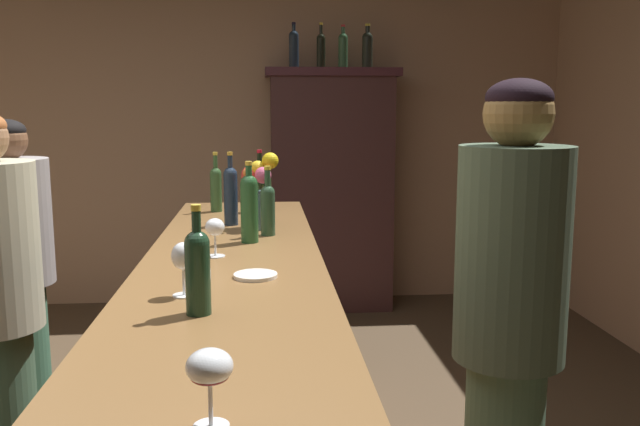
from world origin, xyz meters
The scene contains 20 objects.
wall_back centered at (0.00, 3.04, 1.31)m, with size 5.98×0.12×2.63m, color tan.
bar_counter centered at (0.44, 0.03, 0.51)m, with size 0.65×2.96×1.01m.
display_cabinet centered at (1.08, 2.73, 0.95)m, with size 0.99×0.44×1.83m.
wine_bottle_riesling centered at (0.31, 1.18, 1.14)m, with size 0.06×0.06×0.31m.
wine_bottle_syrah centered at (0.57, 0.50, 1.13)m, with size 0.06×0.06×0.30m.
wine_bottle_malbec centered at (0.41, 0.77, 1.16)m, with size 0.06×0.06×0.34m.
wine_bottle_pinot centered at (0.54, 1.17, 1.15)m, with size 0.07×0.07×0.32m.
wine_bottle_rose centered at (0.38, -0.58, 1.14)m, with size 0.07×0.07×0.29m.
wine_bottle_chardonnay centered at (0.50, 0.36, 1.16)m, with size 0.07×0.07×0.33m.
wine_glass_front centered at (0.32, -0.40, 1.12)m, with size 0.07×0.07×0.16m.
wine_glass_mid centered at (0.38, 0.10, 1.11)m, with size 0.07×0.07×0.14m.
wine_glass_rear centered at (0.46, -1.22, 1.11)m, with size 0.08×0.08×0.14m.
flower_arrangement centered at (0.53, 0.68, 1.16)m, with size 0.17×0.16×0.34m.
cheese_plate centered at (0.53, -0.21, 1.02)m, with size 0.14×0.14×0.01m, color white.
display_bottle_left centered at (0.80, 2.73, 1.98)m, with size 0.07×0.07×0.33m.
display_bottle_midleft centered at (1.00, 2.73, 1.97)m, with size 0.07×0.07×0.33m.
display_bottle_center centered at (1.16, 2.73, 1.98)m, with size 0.07×0.07×0.32m.
display_bottle_midright centered at (1.35, 2.73, 1.98)m, with size 0.08×0.08×0.33m.
patron_near_entrance centered at (-0.56, 0.74, 0.82)m, with size 0.34×0.34×1.50m.
bartender centered at (1.28, -0.45, 0.91)m, with size 0.33×0.33×1.63m.
Camera 1 is at (0.55, -2.29, 1.55)m, focal length 37.33 mm.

